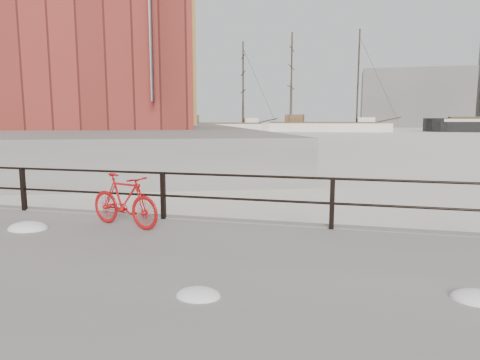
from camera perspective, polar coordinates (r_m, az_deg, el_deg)
The scene contains 14 objects.
ground at distance 8.73m, azimuth 12.05°, elevation -8.37°, with size 400.00×400.00×0.00m, color white.
promenade at distance 4.94m, azimuth 10.15°, elevation -19.42°, with size 36.00×8.00×0.35m, color gray.
far_quay at distance 89.91m, azimuth -12.48°, elevation 6.89°, with size 24.00×150.00×1.80m, color gray.
guardrail at distance 8.38m, azimuth 12.18°, elevation -3.08°, with size 28.00×0.10×1.00m, color black, non-canonical shape.
bicycle at distance 8.66m, azimuth -15.17°, elevation -2.66°, with size 1.74×0.26×1.05m, color #A90B0D.
schooner_mid at distance 90.01m, azimuth 10.98°, elevation 6.36°, with size 29.15×12.33×20.95m, color silver, non-canonical shape.
schooner_left at distance 88.11m, azimuth -3.27°, elevation 6.46°, with size 24.77×11.26×18.78m, color beige, non-canonical shape.
workboat_near at distance 46.78m, azimuth -19.34°, elevation 4.61°, with size 11.58×3.86×7.00m, color black, non-canonical shape.
workboat_far at distance 55.89m, azimuth -17.17°, elevation 5.20°, with size 10.67×3.69×7.00m, color black, non-canonical shape.
apartment_mustard at distance 58.30m, azimuth -17.65°, elevation 18.03°, with size 22.00×15.00×22.20m, color gold.
apartment_cream at distance 80.75m, azimuth -14.79°, elevation 14.88°, with size 20.00×15.00×21.20m, color beige.
apartment_grey at distance 102.61m, azimuth -13.30°, elevation 13.98°, with size 22.00×15.00×23.20m, color #A2A19D.
apartment_brick at distance 125.34m, azimuth -12.27°, elevation 12.43°, with size 24.00×15.00×21.20m, color brown.
industrial_west at distance 149.83m, azimuth 22.12°, elevation 9.98°, with size 32.00×18.00×18.00m, color gray.
Camera 1 is at (0.26, -8.38, 2.44)m, focal length 32.00 mm.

